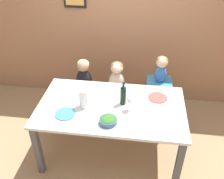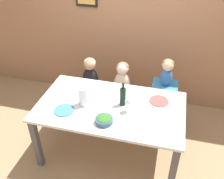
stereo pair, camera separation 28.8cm
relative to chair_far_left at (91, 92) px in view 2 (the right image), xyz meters
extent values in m
plane|color=#9E7A56|center=(0.50, -0.73, -0.38)|extent=(14.00, 14.00, 0.00)
cube|color=#9E6B4C|center=(0.50, 0.62, 0.97)|extent=(10.00, 0.06, 2.70)
cube|color=silver|center=(0.50, -0.73, 0.38)|extent=(1.72, 0.98, 0.03)
cube|color=#4C4C51|center=(-0.30, -1.16, -0.01)|extent=(0.07, 0.07, 0.74)
cube|color=#4C4C51|center=(1.30, -1.16, -0.01)|extent=(0.07, 0.07, 0.74)
cube|color=#4C4C51|center=(-0.30, -0.29, -0.01)|extent=(0.07, 0.07, 0.74)
cube|color=#4C4C51|center=(1.30, -0.29, -0.01)|extent=(0.07, 0.07, 0.74)
cylinder|color=silver|center=(-0.15, -0.15, -0.18)|extent=(0.04, 0.04, 0.39)
cylinder|color=silver|center=(0.15, -0.15, -0.18)|extent=(0.04, 0.04, 0.39)
cylinder|color=silver|center=(-0.15, 0.15, -0.18)|extent=(0.04, 0.04, 0.39)
cylinder|color=silver|center=(0.15, 0.15, -0.18)|extent=(0.04, 0.04, 0.39)
cube|color=silver|center=(0.00, 0.00, 0.04)|extent=(0.41, 0.42, 0.05)
cylinder|color=silver|center=(0.33, -0.15, -0.18)|extent=(0.04, 0.04, 0.39)
cylinder|color=silver|center=(0.63, -0.15, -0.18)|extent=(0.04, 0.04, 0.39)
cylinder|color=silver|center=(0.33, 0.15, -0.18)|extent=(0.04, 0.04, 0.39)
cylinder|color=silver|center=(0.63, 0.15, -0.18)|extent=(0.04, 0.04, 0.39)
cube|color=silver|center=(0.48, 0.00, 0.04)|extent=(0.41, 0.42, 0.05)
cylinder|color=silver|center=(0.95, -0.13, -0.05)|extent=(0.04, 0.04, 0.64)
cylinder|color=silver|center=(1.21, -0.13, -0.05)|extent=(0.04, 0.04, 0.64)
cylinder|color=silver|center=(0.95, 0.13, -0.05)|extent=(0.04, 0.04, 0.64)
cylinder|color=silver|center=(1.21, 0.13, -0.05)|extent=(0.04, 0.04, 0.64)
cube|color=teal|center=(1.08, 0.00, 0.29)|extent=(0.35, 0.35, 0.05)
ellipsoid|color=black|center=(0.00, 0.00, 0.25)|extent=(0.23, 0.17, 0.36)
sphere|color=tan|center=(0.00, 0.00, 0.49)|extent=(0.17, 0.17, 0.17)
ellipsoid|color=#DBC684|center=(0.00, 0.01, 0.52)|extent=(0.17, 0.16, 0.12)
ellipsoid|color=beige|center=(0.48, 0.00, 0.25)|extent=(0.23, 0.17, 0.36)
sphere|color=beige|center=(0.48, 0.00, 0.49)|extent=(0.17, 0.17, 0.17)
ellipsoid|color=olive|center=(0.48, 0.01, 0.52)|extent=(0.17, 0.16, 0.12)
ellipsoid|color=#3366B2|center=(1.08, 0.00, 0.44)|extent=(0.16, 0.12, 0.25)
sphere|color=#D6AD89|center=(1.08, 0.00, 0.63)|extent=(0.16, 0.16, 0.16)
ellipsoid|color=olive|center=(1.08, 0.01, 0.65)|extent=(0.15, 0.15, 0.11)
cylinder|color=black|center=(0.63, -0.67, 0.51)|extent=(0.07, 0.07, 0.22)
cylinder|color=black|center=(0.63, -0.67, 0.66)|extent=(0.03, 0.03, 0.07)
cylinder|color=black|center=(0.63, -0.67, 0.68)|extent=(0.03, 0.03, 0.02)
cylinder|color=white|center=(0.20, -0.78, 0.51)|extent=(0.12, 0.12, 0.24)
cylinder|color=white|center=(0.72, -0.77, 0.40)|extent=(0.06, 0.06, 0.00)
cylinder|color=white|center=(0.72, -0.77, 0.44)|extent=(0.01, 0.01, 0.08)
ellipsoid|color=white|center=(0.72, -0.77, 0.54)|extent=(0.08, 0.08, 0.10)
cylinder|color=#335675|center=(0.51, -1.02, 0.43)|extent=(0.19, 0.19, 0.06)
ellipsoid|color=#336628|center=(0.51, -1.02, 0.45)|extent=(0.16, 0.16, 0.04)
cylinder|color=teal|center=(0.01, -0.95, 0.40)|extent=(0.23, 0.23, 0.01)
cylinder|color=silver|center=(0.02, -0.44, 0.40)|extent=(0.23, 0.23, 0.01)
cylinder|color=#D14C47|center=(1.04, -0.50, 0.40)|extent=(0.23, 0.23, 0.01)
camera|label=1|loc=(0.81, -3.00, 2.21)|focal=40.00mm
camera|label=2|loc=(1.09, -2.95, 2.21)|focal=40.00mm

